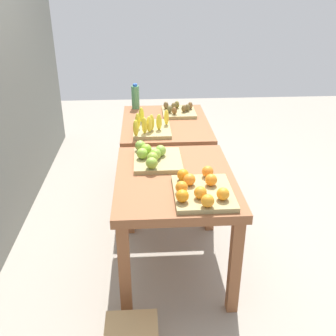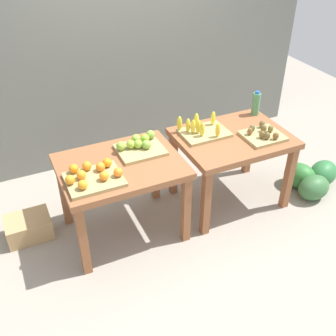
{
  "view_description": "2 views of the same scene",
  "coord_description": "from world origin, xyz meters",
  "px_view_note": "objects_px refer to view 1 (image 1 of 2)",
  "views": [
    {
      "loc": [
        -2.89,
        0.19,
        1.95
      ],
      "look_at": [
        0.04,
        0.01,
        0.53
      ],
      "focal_mm": 41.55,
      "sensor_mm": 36.0,
      "label": 1
    },
    {
      "loc": [
        -1.37,
        -2.72,
        2.65
      ],
      "look_at": [
        -0.1,
        0.03,
        0.56
      ],
      "focal_mm": 43.07,
      "sensor_mm": 36.0,
      "label": 2
    }
  ],
  "objects_px": {
    "display_table_right": "(165,133)",
    "watermelon_pile": "(180,145)",
    "banana_crate": "(151,126)",
    "kiwi_bin": "(178,111)",
    "water_bottle": "(135,97)",
    "display_table_left": "(175,190)",
    "apple_bin": "(154,157)",
    "orange_bin": "(201,190)"
  },
  "relations": [
    {
      "from": "display_table_left",
      "to": "kiwi_bin",
      "type": "bearing_deg",
      "value": -6.03
    },
    {
      "from": "banana_crate",
      "to": "apple_bin",
      "type": "bearing_deg",
      "value": -179.12
    },
    {
      "from": "kiwi_bin",
      "to": "watermelon_pile",
      "type": "bearing_deg",
      "value": -7.33
    },
    {
      "from": "orange_bin",
      "to": "apple_bin",
      "type": "xyz_separation_m",
      "value": [
        0.5,
        0.27,
        0.0
      ]
    },
    {
      "from": "display_table_right",
      "to": "watermelon_pile",
      "type": "distance_m",
      "value": 1.07
    },
    {
      "from": "apple_bin",
      "to": "display_table_right",
      "type": "bearing_deg",
      "value": -8.47
    },
    {
      "from": "apple_bin",
      "to": "water_bottle",
      "type": "xyz_separation_m",
      "value": [
        1.33,
        0.15,
        0.08
      ]
    },
    {
      "from": "display_table_left",
      "to": "water_bottle",
      "type": "height_order",
      "value": "water_bottle"
    },
    {
      "from": "banana_crate",
      "to": "display_table_left",
      "type": "bearing_deg",
      "value": -170.63
    },
    {
      "from": "display_table_left",
      "to": "banana_crate",
      "type": "height_order",
      "value": "banana_crate"
    },
    {
      "from": "water_bottle",
      "to": "watermelon_pile",
      "type": "bearing_deg",
      "value": -47.25
    },
    {
      "from": "display_table_left",
      "to": "apple_bin",
      "type": "bearing_deg",
      "value": 30.24
    },
    {
      "from": "apple_bin",
      "to": "water_bottle",
      "type": "distance_m",
      "value": 1.34
    },
    {
      "from": "orange_bin",
      "to": "apple_bin",
      "type": "bearing_deg",
      "value": 28.53
    },
    {
      "from": "display_table_right",
      "to": "water_bottle",
      "type": "relative_size",
      "value": 4.12
    },
    {
      "from": "kiwi_bin",
      "to": "orange_bin",
      "type": "bearing_deg",
      "value": 179.85
    },
    {
      "from": "watermelon_pile",
      "to": "banana_crate",
      "type": "bearing_deg",
      "value": 162.22
    },
    {
      "from": "banana_crate",
      "to": "water_bottle",
      "type": "relative_size",
      "value": 1.78
    },
    {
      "from": "display_table_right",
      "to": "banana_crate",
      "type": "bearing_deg",
      "value": 150.84
    },
    {
      "from": "apple_bin",
      "to": "display_table_left",
      "type": "bearing_deg",
      "value": -149.76
    },
    {
      "from": "display_table_left",
      "to": "apple_bin",
      "type": "distance_m",
      "value": 0.3
    },
    {
      "from": "display_table_left",
      "to": "kiwi_bin",
      "type": "relative_size",
      "value": 2.89
    },
    {
      "from": "display_table_right",
      "to": "watermelon_pile",
      "type": "xyz_separation_m",
      "value": [
        0.91,
        -0.23,
        -0.51
      ]
    },
    {
      "from": "banana_crate",
      "to": "kiwi_bin",
      "type": "relative_size",
      "value": 1.25
    },
    {
      "from": "banana_crate",
      "to": "watermelon_pile",
      "type": "distance_m",
      "value": 1.39
    },
    {
      "from": "orange_bin",
      "to": "display_table_left",
      "type": "bearing_deg",
      "value": 27.05
    },
    {
      "from": "kiwi_bin",
      "to": "water_bottle",
      "type": "distance_m",
      "value": 0.48
    },
    {
      "from": "orange_bin",
      "to": "banana_crate",
      "type": "height_order",
      "value": "banana_crate"
    },
    {
      "from": "display_table_left",
      "to": "watermelon_pile",
      "type": "bearing_deg",
      "value": -6.47
    },
    {
      "from": "display_table_right",
      "to": "watermelon_pile",
      "type": "height_order",
      "value": "display_table_right"
    },
    {
      "from": "display_table_left",
      "to": "kiwi_bin",
      "type": "distance_m",
      "value": 1.36
    },
    {
      "from": "banana_crate",
      "to": "watermelon_pile",
      "type": "height_order",
      "value": "banana_crate"
    },
    {
      "from": "display_table_right",
      "to": "kiwi_bin",
      "type": "bearing_deg",
      "value": -32.05
    },
    {
      "from": "apple_bin",
      "to": "watermelon_pile",
      "type": "bearing_deg",
      "value": -11.4
    },
    {
      "from": "kiwi_bin",
      "to": "water_bottle",
      "type": "relative_size",
      "value": 1.43
    },
    {
      "from": "kiwi_bin",
      "to": "banana_crate",
      "type": "bearing_deg",
      "value": 149.46
    },
    {
      "from": "display_table_left",
      "to": "water_bottle",
      "type": "xyz_separation_m",
      "value": [
        1.55,
        0.28,
        0.23
      ]
    },
    {
      "from": "banana_crate",
      "to": "kiwi_bin",
      "type": "distance_m",
      "value": 0.56
    },
    {
      "from": "orange_bin",
      "to": "display_table_right",
      "type": "bearing_deg",
      "value": 5.68
    },
    {
      "from": "display_table_left",
      "to": "orange_bin",
      "type": "xyz_separation_m",
      "value": [
        -0.27,
        -0.14,
        0.15
      ]
    },
    {
      "from": "display_table_right",
      "to": "apple_bin",
      "type": "bearing_deg",
      "value": 171.53
    },
    {
      "from": "orange_bin",
      "to": "kiwi_bin",
      "type": "bearing_deg",
      "value": -0.15
    }
  ]
}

